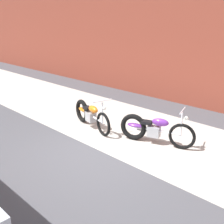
# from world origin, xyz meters

# --- Properties ---
(ground_plane) EXTENTS (80.00, 80.00, 0.00)m
(ground_plane) POSITION_xyz_m (0.00, 0.00, 0.00)
(ground_plane) COLOR #47474C
(sidewalk_slab) EXTENTS (36.00, 3.50, 0.01)m
(sidewalk_slab) POSITION_xyz_m (0.00, 1.75, 0.00)
(sidewalk_slab) COLOR #B2ADA3
(sidewalk_slab) RESTS_ON ground
(brick_building_wall) EXTENTS (36.00, 0.50, 5.99)m
(brick_building_wall) POSITION_xyz_m (0.00, 5.20, 2.99)
(brick_building_wall) COLOR brown
(brick_building_wall) RESTS_ON ground
(motorcycle_orange) EXTENTS (1.98, 0.73, 1.03)m
(motorcycle_orange) POSITION_xyz_m (-1.46, 0.90, 0.40)
(motorcycle_orange) COLOR black
(motorcycle_orange) RESTS_ON ground
(motorcycle_purple) EXTENTS (1.93, 0.86, 1.03)m
(motorcycle_purple) POSITION_xyz_m (0.57, 1.26, 0.40)
(motorcycle_purple) COLOR black
(motorcycle_purple) RESTS_ON ground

